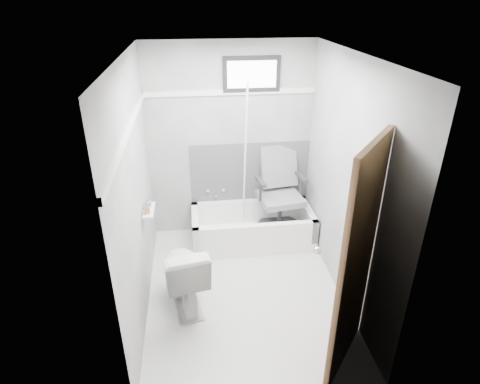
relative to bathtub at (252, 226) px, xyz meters
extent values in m
plane|color=silver|center=(-0.23, -0.93, -0.21)|extent=(2.60, 2.60, 0.00)
plane|color=silver|center=(-0.23, -0.93, 2.19)|extent=(2.60, 2.60, 0.00)
cube|color=slate|center=(-0.23, 0.37, 0.99)|extent=(2.00, 0.02, 2.40)
cube|color=slate|center=(-0.23, -2.23, 0.99)|extent=(2.00, 0.02, 2.40)
cube|color=slate|center=(-1.23, -0.93, 0.99)|extent=(0.02, 2.60, 2.40)
cube|color=slate|center=(0.77, -0.93, 0.99)|extent=(0.02, 2.60, 2.40)
imported|color=silver|center=(-0.85, -1.05, 0.16)|extent=(0.56, 0.82, 0.74)
cube|color=#4C4C4F|center=(0.02, 0.36, 0.59)|extent=(1.50, 0.02, 0.78)
cube|color=white|center=(-0.23, 0.36, 1.61)|extent=(2.00, 0.02, 0.06)
cube|color=white|center=(-1.22, -0.93, 1.61)|extent=(0.02, 2.60, 0.06)
cylinder|color=white|center=(-0.08, 0.13, 0.84)|extent=(0.02, 0.35, 1.93)
cube|color=silver|center=(-1.16, -0.68, 0.69)|extent=(0.10, 0.32, 0.02)
imported|color=#937049|center=(-1.17, -0.76, 0.76)|extent=(0.06, 0.06, 0.10)
imported|color=slate|center=(-1.17, -0.62, 0.75)|extent=(0.10, 0.10, 0.09)
camera|label=1|loc=(-0.69, -4.26, 2.65)|focal=30.00mm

